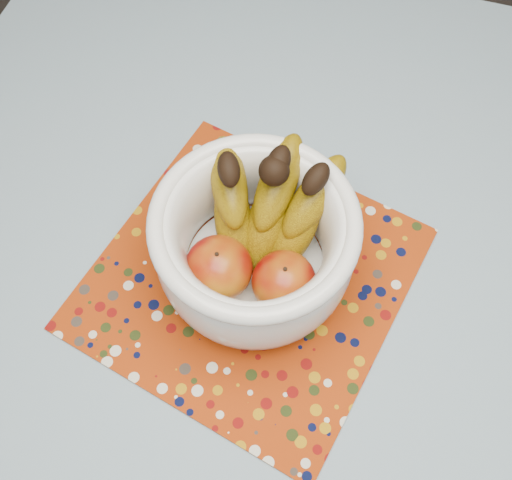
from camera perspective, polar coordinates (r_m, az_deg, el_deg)
table at (r=0.87m, az=5.23°, el=-9.58°), size 1.20×1.20×0.75m
tablecloth at (r=0.79m, az=5.71°, el=-7.76°), size 1.32×1.32×0.01m
placemat at (r=0.80m, az=-0.65°, el=-3.62°), size 0.46×0.46×0.00m
fruit_bowl at (r=0.73m, az=0.32°, el=0.62°), size 0.26×0.27×0.19m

